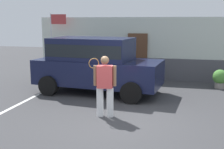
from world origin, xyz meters
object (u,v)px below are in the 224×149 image
potted_plant_by_porch (220,78)px  flag_pole (55,33)px  tennis_player_man (105,85)px  parked_suv (96,62)px

potted_plant_by_porch → flag_pole: (-7.39, 0.70, 1.67)m
tennis_player_man → flag_pole: 6.51m
potted_plant_by_porch → tennis_player_man: bearing=-128.7°
tennis_player_man → potted_plant_by_porch: tennis_player_man is taller
parked_suv → potted_plant_by_porch: (4.60, 1.87, -0.73)m
flag_pole → tennis_player_man: bearing=-53.2°
parked_suv → flag_pole: flag_pole is taller
tennis_player_man → potted_plant_by_porch: size_ratio=2.28×
parked_suv → tennis_player_man: size_ratio=2.78×
tennis_player_man → flag_pole: (-3.84, 5.13, 1.19)m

